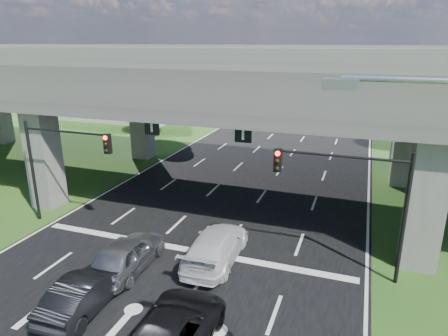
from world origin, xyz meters
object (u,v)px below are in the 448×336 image
Objects in this scene: car_white at (216,246)px; streetlight_far at (393,96)px; car_trailing at (171,331)px; car_dark at (85,292)px; signal_right at (353,189)px; signal_left at (60,156)px; car_silver at (127,254)px; streetlight_beyond at (387,79)px.

streetlight_far is at bearing -113.65° from car_white.
car_dark is at bearing -10.64° from car_trailing.
car_dark is at bearing -147.65° from signal_right.
car_dark is at bearing 52.98° from car_white.
streetlight_far is 28.57m from car_trailing.
streetlight_far reaches higher than car_dark.
streetlight_far is 2.21× the size of car_dark.
car_silver is (6.02, -3.07, -3.33)m from signal_left.
car_white is (-8.30, -21.00, -5.03)m from streetlight_far.
streetlight_far is 1.00× the size of streetlight_beyond.
streetlight_beyond is 1.84× the size of car_trailing.
signal_left is at bearing -47.93° from car_dark.
car_trailing is (-5.37, -7.00, -3.40)m from signal_right.
car_white is at bearing -5.59° from signal_left.
streetlight_beyond is (2.27, 36.06, 1.66)m from signal_right.
car_white reaches higher than car_dark.
car_silver is 3.02m from car_dark.
streetlight_far is 29.18m from car_dark.
signal_left is at bearing -7.68° from car_white.
signal_left is 26.95m from streetlight_far.
streetlight_far is at bearing 83.53° from signal_right.
car_dark is (0.00, -3.02, -0.08)m from car_silver.
car_silver is (-11.90, -39.13, -4.99)m from streetlight_beyond.
car_silver is at bearing -92.58° from car_dark.
signal_right is at bearing -96.47° from streetlight_far.
signal_left is 1.32× the size of car_dark.
signal_left is 40.30m from streetlight_beyond.
car_trailing reaches higher than car_dark.
streetlight_far reaches higher than car_silver.
signal_left is 9.22m from car_dark.
car_trailing is (-7.65, -43.05, -5.06)m from streetlight_beyond.
signal_right is 11.89m from car_dark.
car_silver is at bearing -41.40° from car_trailing.
car_trailing is at bearing -100.07° from streetlight_beyond.
car_silver is at bearing -117.22° from streetlight_far.
car_trailing is (4.25, -0.90, 0.01)m from car_dark.
signal_right reaches higher than car_silver.
streetlight_beyond reaches higher than car_dark.
streetlight_beyond is (0.00, 16.00, 0.00)m from streetlight_far.
signal_left is 12.89m from car_trailing.
signal_left is 10.24m from car_white.
signal_right is 15.65m from signal_left.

